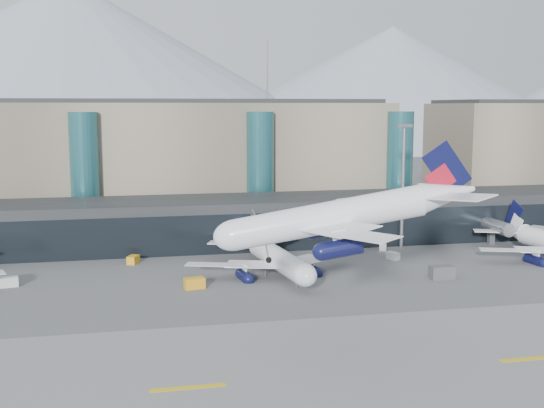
{
  "coord_description": "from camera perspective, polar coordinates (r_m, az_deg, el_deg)",
  "views": [
    {
      "loc": [
        -25.45,
        -83.12,
        29.24
      ],
      "look_at": [
        -1.05,
        32.0,
        12.32
      ],
      "focal_mm": 45.0,
      "sensor_mm": 36.0,
      "label": 1
    }
  ],
  "objects": [
    {
      "name": "lightmast_mid",
      "position": [
        143.14,
        10.9,
        2.09
      ],
      "size": [
        3.0,
        1.2,
        25.6
      ],
      "color": "slate",
      "rests_on": "ground"
    },
    {
      "name": "veh_h",
      "position": [
        111.5,
        -6.5,
        -6.6
      ],
      "size": [
        3.48,
        2.23,
        1.79
      ],
      "primitive_type": "cube",
      "rotation": [
        0.0,
        0.0,
        0.17
      ],
      "color": "orange",
      "rests_on": "ground"
    },
    {
      "name": "concourse",
      "position": [
        145.17,
        -1.71,
        -1.44
      ],
      "size": [
        170.0,
        27.0,
        10.0
      ],
      "color": "black",
      "rests_on": "ground"
    },
    {
      "name": "hero_jet",
      "position": [
        78.74,
        6.92,
        -0.18
      ],
      "size": [
        31.88,
        31.52,
        10.3
      ],
      "rotation": [
        0.0,
        -0.18,
        -0.17
      ],
      "color": "white",
      "rests_on": "ground"
    },
    {
      "name": "ground",
      "position": [
        91.72,
        4.87,
        -10.44
      ],
      "size": [
        900.0,
        900.0,
        0.0
      ],
      "primitive_type": "plane",
      "color": "#515154",
      "rests_on": "ground"
    },
    {
      "name": "runway_markings",
      "position": [
        78.36,
        8.14,
        -13.77
      ],
      "size": [
        128.0,
        1.0,
        0.02
      ],
      "color": "gold",
      "rests_on": "ground"
    },
    {
      "name": "terminal_main",
      "position": [
        173.67,
        -11.8,
        3.46
      ],
      "size": [
        130.0,
        30.0,
        31.0
      ],
      "color": "gray",
      "rests_on": "ground"
    },
    {
      "name": "mountain_ridge",
      "position": [
        465.27,
        -6.96,
        10.16
      ],
      "size": [
        910.0,
        400.0,
        110.0
      ],
      "color": "gray",
      "rests_on": "ground"
    },
    {
      "name": "teal_towers",
      "position": [
        158.22,
        -8.13,
        2.58
      ],
      "size": [
        116.4,
        19.4,
        46.0
      ],
      "color": "#245E65",
      "rests_on": "ground"
    },
    {
      "name": "veh_d",
      "position": [
        141.59,
        9.26,
        -3.54
      ],
      "size": [
        2.26,
        2.93,
        1.48
      ],
      "primitive_type": "cube",
      "rotation": [
        0.0,
        0.0,
        1.18
      ],
      "color": "silver",
      "rests_on": "ground"
    },
    {
      "name": "runway_strip",
      "position": [
        78.37,
        8.14,
        -13.79
      ],
      "size": [
        400.0,
        40.0,
        0.04
      ],
      "primitive_type": "cube",
      "color": "slate",
      "rests_on": "ground"
    },
    {
      "name": "jet_parked_mid",
      "position": [
        120.73,
        0.08,
        -3.85
      ],
      "size": [
        33.18,
        33.14,
        10.77
      ],
      "rotation": [
        0.0,
        0.0,
        1.7
      ],
      "color": "white",
      "rests_on": "ground"
    },
    {
      "name": "veh_g",
      "position": [
        133.41,
        10.08,
        -4.29
      ],
      "size": [
        2.32,
        2.83,
        1.43
      ],
      "primitive_type": "cube",
      "rotation": [
        0.0,
        0.0,
        -1.14
      ],
      "color": "silver",
      "rests_on": "ground"
    },
    {
      "name": "veh_b",
      "position": [
        130.55,
        -11.53,
        -4.59
      ],
      "size": [
        2.56,
        3.05,
        1.51
      ],
      "primitive_type": "cube",
      "rotation": [
        0.0,
        0.0,
        1.14
      ],
      "color": "orange",
      "rests_on": "ground"
    },
    {
      "name": "veh_c",
      "position": [
        120.32,
        14.03,
        -5.57
      ],
      "size": [
        4.13,
        2.23,
        2.28
      ],
      "primitive_type": "cube",
      "rotation": [
        0.0,
        0.0,
        -0.02
      ],
      "color": "#47474B",
      "rests_on": "ground"
    },
    {
      "name": "veh_a",
      "position": [
        119.87,
        -21.15,
        -6.1
      ],
      "size": [
        3.15,
        2.14,
        1.63
      ],
      "primitive_type": "cube",
      "rotation": [
        0.0,
        0.0,
        0.19
      ],
      "color": "silver",
      "rests_on": "ground"
    }
  ]
}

